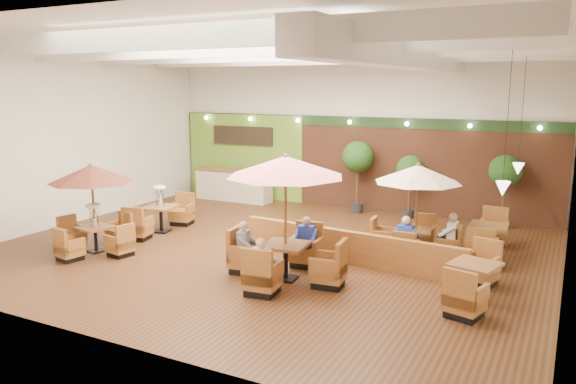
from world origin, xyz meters
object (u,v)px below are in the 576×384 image
Objects in this scene: table_4 at (474,282)px; table_3 at (161,215)px; table_2 at (417,192)px; diner_2 at (246,241)px; booth_divider at (348,247)px; service_counter at (234,185)px; table_0 at (92,191)px; table_5 at (488,241)px; topiary_0 at (358,160)px; diner_0 at (262,260)px; diner_3 at (406,235)px; diner_4 at (450,231)px; topiary_2 at (505,174)px; diner_1 at (306,236)px; topiary_1 at (410,172)px; table_1 at (285,195)px.

table_3 is at bearing -173.79° from table_4.
table_2 is 4.53m from diner_2.
booth_divider is 2.13× the size of table_4.
booth_divider is (6.67, -5.22, -0.18)m from service_counter.
table_0 is 10.20m from table_5.
diner_0 is (0.97, -8.18, -1.08)m from topiary_0.
topiary_0 is at bearing 124.24° from diner_3.
booth_divider is 2.56m from diner_2.
table_0 is 9.49m from table_4.
table_3 is 3.58× the size of diner_0.
table_5 is (1.66, 0.80, -1.25)m from table_2.
table_2 is 3.21× the size of diner_4.
topiary_0 reaches higher than table_4.
diner_0 is (-3.76, -4.98, 0.35)m from table_5.
topiary_0 is 3.23× the size of diner_3.
topiary_2 is 2.99× the size of diner_2.
table_3 is 1.22× the size of topiary_2.
table_0 is 8.00m from diner_3.
service_counter is at bearing -54.54° from diner_1.
topiary_1 is at bearing 1.72° from service_counter.
diner_2 is (-1.04, 1.04, -0.00)m from diner_0.
table_0 is 0.86× the size of table_5.
diner_3 is (7.50, 2.66, -0.86)m from table_0.
topiary_1 is (6.68, 0.20, 0.95)m from service_counter.
table_0 is at bearing -129.60° from topiary_1.
topiary_1 is (-1.27, 4.00, -0.11)m from table_2.
topiary_0 is 5.86m from diner_3.
diner_4 is (2.97, 4.18, -0.01)m from diner_0.
diner_4 is at bearing -45.41° from topiary_0.
topiary_1 is at bearing 28.01° from table_3.
diner_3 reaches higher than diner_1.
diner_1 reaches higher than booth_divider.
table_3 is at bearing -129.55° from topiary_0.
diner_0 reaches higher than diner_3.
table_3 reaches higher than diner_0.
diner_0 reaches higher than table_5.
booth_divider is at bearing -15.00° from table_3.
topiary_0 is at bearing 2.35° from service_counter.
table_0 is 3.08× the size of diner_0.
diner_0 is (-3.73, -8.18, -0.93)m from topiary_2.
diner_0 is at bearing 33.31° from diner_2.
table_0 is at bearing 168.70° from diner_0.
table_0 is 0.83× the size of table_1.
service_counter is at bearing 123.48° from table_1.
table_4 is 3.99m from diner_1.
table_5 is at bearing -47.57° from topiary_1.
diner_1 is at bearing -80.94° from topiary_0.
diner_1 is at bearing -45.24° from service_counter.
diner_1 is 2.43m from diner_3.
table_2 is at bearing -3.48° from table_3.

